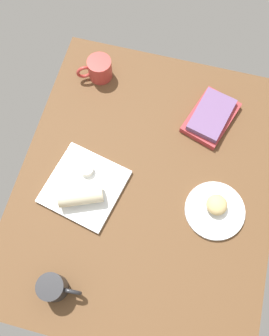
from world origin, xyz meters
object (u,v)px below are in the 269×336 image
Objects in this scene: breakfast_wrap at (80,195)px; book_stack at (211,116)px; round_plate at (215,211)px; square_plate at (85,187)px; coffee_mug at (99,69)px; scone_pastry at (217,205)px; sauce_cup at (87,169)px; second_mug at (54,288)px.

book_stack is (-42.03, 37.43, -2.58)cm from breakfast_wrap.
book_stack reaches higher than round_plate.
square_plate is 1.67× the size of breakfast_wrap.
book_stack is 46.70cm from coffee_mug.
scone_pastry is 1.53× the size of sauce_cup.
breakfast_wrap is (10.01, 1.07, 1.81)cm from sauce_cup.
round_plate is 46.37cm from sauce_cup.
scone_pastry is 0.29× the size of square_plate.
coffee_mug is 81.28cm from second_mug.
book_stack is (-32.03, 38.50, -0.77)cm from sauce_cup.
sauce_cup is 41.19cm from coffee_mug.
breakfast_wrap is (4.45, 0.47, 4.05)cm from square_plate.
breakfast_wrap reaches higher than book_stack.
book_stack reaches higher than sauce_cup.
breakfast_wrap is 1.14× the size of coffee_mug.
round_plate is at bearing 93.57° from square_plate.
square_plate reaches higher than round_plate.
second_mug is at bearing -48.70° from scone_pastry.
round_plate is 3.24cm from scone_pastry.
second_mug reaches higher than scone_pastry.
book_stack is at bearing 129.76° from sauce_cup.
second_mug is at bearing -20.85° from breakfast_wrap.
second_mug is (80.73, 9.42, 0.49)cm from coffee_mug.
breakfast_wrap is 56.34cm from book_stack.
square_plate is 1.91× the size of coffee_mug.
square_plate is 1.84× the size of second_mug.
breakfast_wrap is 30.24cm from second_mug.
square_plate is at bearing 6.08° from sauce_cup.
second_mug reaches higher than square_plate.
scone_pastry is (-1.21, -0.10, 3.00)cm from round_plate.
coffee_mug is (-8.48, -45.87, 2.15)cm from book_stack.
coffee_mug reaches higher than round_plate.
book_stack is at bearing 79.53° from coffee_mug.
second_mug is at bearing 6.66° from coffee_mug.
sauce_cup is at bearing -93.35° from round_plate.
coffee_mug is at bearing -173.34° from second_mug.
round_plate is at bearing 4.83° from scone_pastry.
second_mug reaches higher than sauce_cup.
book_stack is 1.87× the size of second_mug.
second_mug is (38.73, -44.08, 1.21)cm from scone_pastry.
breakfast_wrap reaches higher than sauce_cup.
sauce_cup is (-1.50, -46.13, -0.66)cm from scone_pastry.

